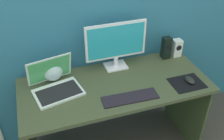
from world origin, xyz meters
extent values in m
cube|color=teal|center=(0.00, 0.38, 1.25)|extent=(6.00, 0.04, 2.50)
cube|color=#444B2F|center=(0.00, 0.00, 0.74)|extent=(1.44, 0.63, 0.03)
cube|color=#484A2F|center=(-0.68, 0.00, 0.36)|extent=(0.02, 0.59, 0.73)
cube|color=#3E4C2A|center=(0.68, 0.00, 0.36)|extent=(0.02, 0.59, 0.73)
cube|color=white|center=(0.08, 0.22, 0.76)|extent=(0.18, 0.14, 0.01)
cylinder|color=white|center=(0.08, 0.22, 0.81)|extent=(0.04, 0.04, 0.08)
cube|color=white|center=(0.08, 0.22, 1.00)|extent=(0.50, 0.02, 0.30)
cube|color=#26A5BF|center=(0.08, 0.21, 1.00)|extent=(0.46, 0.00, 0.27)
cube|color=white|center=(0.65, 0.22, 0.83)|extent=(0.08, 0.07, 0.15)
cylinder|color=black|center=(0.65, 0.19, 0.85)|extent=(0.05, 0.00, 0.05)
cube|color=black|center=(0.54, 0.22, 0.85)|extent=(0.07, 0.07, 0.20)
cylinder|color=black|center=(0.54, 0.19, 0.87)|extent=(0.04, 0.00, 0.04)
cube|color=white|center=(-0.43, 0.03, 0.76)|extent=(0.38, 0.30, 0.02)
cube|color=black|center=(-0.43, 0.02, 0.77)|extent=(0.33, 0.24, 0.00)
cube|color=white|center=(-0.46, 0.17, 0.88)|extent=(0.34, 0.13, 0.22)
cube|color=#4CB266|center=(-0.46, 0.16, 0.88)|extent=(0.31, 0.11, 0.19)
sphere|color=silver|center=(-0.44, 0.22, 0.83)|extent=(0.16, 0.16, 0.16)
cube|color=black|center=(0.05, -0.19, 0.76)|extent=(0.41, 0.14, 0.01)
cube|color=black|center=(0.52, -0.16, 0.75)|extent=(0.25, 0.20, 0.00)
ellipsoid|color=black|center=(0.55, -0.16, 0.77)|extent=(0.07, 0.10, 0.04)
camera|label=1|loc=(-0.52, -1.50, 1.99)|focal=42.18mm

